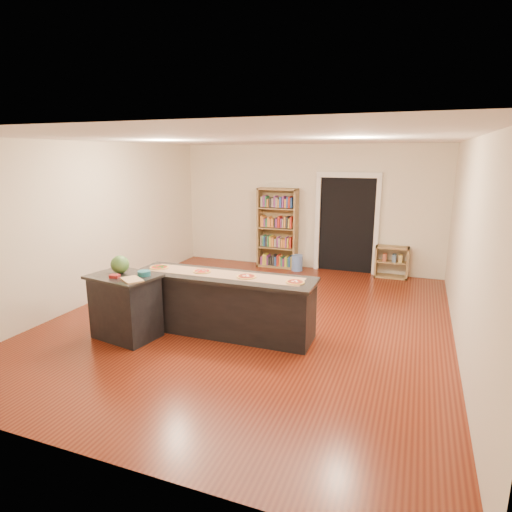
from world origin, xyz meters
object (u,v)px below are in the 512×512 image
at_px(side_counter, 126,306).
at_px(watermelon, 120,264).
at_px(low_shelf, 392,262).
at_px(kitchen_island, 224,304).
at_px(waste_bin, 297,263).
at_px(bookshelf, 277,228).

relative_size(side_counter, watermelon, 3.63).
xyz_separation_m(side_counter, low_shelf, (3.35, 4.57, -0.13)).
distance_m(kitchen_island, watermelon, 1.59).
bearing_deg(watermelon, waste_bin, 71.81).
xyz_separation_m(bookshelf, low_shelf, (2.57, 0.02, -0.58)).
height_order(low_shelf, waste_bin, low_shelf).
bearing_deg(side_counter, watermelon, 154.72).
bearing_deg(watermelon, side_counter, -34.84).
bearing_deg(low_shelf, side_counter, -126.26).
bearing_deg(waste_bin, bookshelf, 163.13).
relative_size(waste_bin, watermelon, 1.40).
xyz_separation_m(low_shelf, waste_bin, (-2.04, -0.18, -0.16)).
relative_size(kitchen_island, watermelon, 10.43).
bearing_deg(bookshelf, low_shelf, 0.38).
bearing_deg(low_shelf, waste_bin, -175.00).
distance_m(kitchen_island, side_counter, 1.40).
bearing_deg(side_counter, waste_bin, 82.87).
xyz_separation_m(bookshelf, waste_bin, (0.53, -0.16, -0.74)).
bearing_deg(waste_bin, watermelon, -108.19).
bearing_deg(kitchen_island, side_counter, -153.87).
xyz_separation_m(side_counter, watermelon, (-0.10, 0.07, 0.59)).
bearing_deg(bookshelf, side_counter, -99.79).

